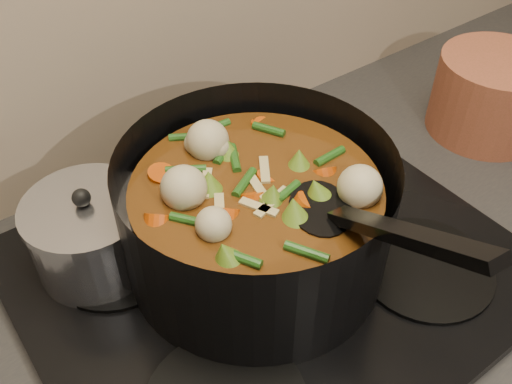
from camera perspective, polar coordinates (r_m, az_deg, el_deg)
stovetop at (r=0.78m, az=1.37°, el=-7.59°), size 0.62×0.54×0.03m
stockpot at (r=0.72m, az=0.05°, el=-2.43°), size 0.42×0.51×0.25m
saucepan at (r=0.76m, az=-16.10°, el=-4.11°), size 0.16×0.16×0.13m
terracotta_crock at (r=1.07m, az=22.46°, el=8.93°), size 0.22×0.22×0.14m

